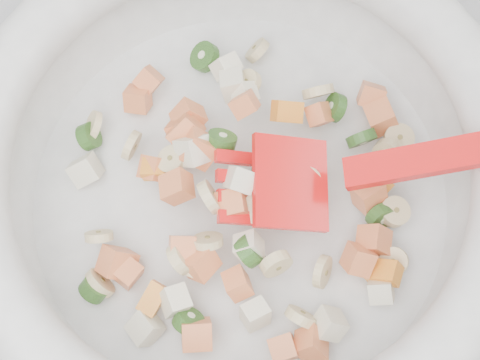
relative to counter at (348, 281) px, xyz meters
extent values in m
cube|color=#9A9A9F|center=(0.00, 0.00, 0.00)|extent=(2.00, 0.60, 0.90)
cylinder|color=silver|center=(-0.16, -0.02, 0.46)|extent=(0.36, 0.36, 0.02)
torus|color=silver|center=(-0.16, -0.02, 0.54)|extent=(0.44, 0.44, 0.05)
cylinder|color=#CEBD89|center=(-0.04, -0.06, 0.49)|extent=(0.03, 0.03, 0.01)
cylinder|color=#CEBD89|center=(-0.14, 0.07, 0.49)|extent=(0.03, 0.03, 0.03)
cylinder|color=#CEBD89|center=(-0.13, 0.11, 0.48)|extent=(0.02, 0.03, 0.03)
cylinder|color=#CEBD89|center=(-0.25, 0.02, 0.49)|extent=(0.02, 0.03, 0.03)
cylinder|color=#CEBD89|center=(-0.05, -0.10, 0.48)|extent=(0.03, 0.03, 0.02)
cylinder|color=#CEBD89|center=(-0.04, -0.01, 0.49)|extent=(0.03, 0.03, 0.03)
cylinder|color=#CEBD89|center=(-0.04, -0.02, 0.48)|extent=(0.03, 0.03, 0.03)
cylinder|color=#CEBD89|center=(-0.21, 0.00, 0.51)|extent=(0.03, 0.03, 0.02)
cylinder|color=#CEBD89|center=(-0.19, -0.07, 0.51)|extent=(0.03, 0.03, 0.03)
cylinder|color=#CEBD89|center=(-0.15, -0.06, 0.52)|extent=(0.04, 0.04, 0.02)
cylinder|color=#CEBD89|center=(-0.28, -0.05, 0.49)|extent=(0.03, 0.02, 0.03)
cylinder|color=#CEBD89|center=(-0.19, -0.04, 0.52)|extent=(0.02, 0.04, 0.04)
cylinder|color=#CEBD89|center=(-0.02, 0.00, 0.48)|extent=(0.03, 0.04, 0.01)
cylinder|color=#CEBD89|center=(-0.11, -0.03, 0.51)|extent=(0.03, 0.04, 0.03)
cylinder|color=#CEBD89|center=(-0.20, -0.09, 0.50)|extent=(0.04, 0.03, 0.03)
cylinder|color=#CEBD89|center=(-0.14, -0.10, 0.51)|extent=(0.03, 0.02, 0.03)
cylinder|color=#CEBD89|center=(-0.13, -0.14, 0.49)|extent=(0.03, 0.03, 0.03)
cylinder|color=#CEBD89|center=(-0.21, -0.08, 0.50)|extent=(0.02, 0.04, 0.04)
cylinder|color=#CEBD89|center=(-0.11, -0.04, 0.51)|extent=(0.03, 0.03, 0.03)
cylinder|color=#CEBD89|center=(-0.11, -0.10, 0.49)|extent=(0.03, 0.03, 0.03)
cylinder|color=#CEBD89|center=(-0.08, 0.05, 0.49)|extent=(0.03, 0.02, 0.03)
cylinder|color=#CEBD89|center=(-0.28, 0.05, 0.48)|extent=(0.02, 0.03, 0.03)
cylinder|color=#CEBD89|center=(-0.28, -0.09, 0.48)|extent=(0.03, 0.03, 0.03)
cube|color=#D06D41|center=(-0.03, 0.02, 0.48)|extent=(0.03, 0.03, 0.03)
cube|color=#D06D41|center=(-0.24, 0.07, 0.48)|extent=(0.03, 0.03, 0.03)
cube|color=#D06D41|center=(-0.06, -0.05, 0.49)|extent=(0.03, 0.03, 0.03)
cube|color=#D06D41|center=(-0.15, -0.16, 0.48)|extent=(0.02, 0.02, 0.02)
cube|color=#D06D41|center=(-0.04, 0.04, 0.49)|extent=(0.03, 0.03, 0.03)
cube|color=#D06D41|center=(-0.21, -0.14, 0.49)|extent=(0.03, 0.03, 0.03)
cube|color=#D06D41|center=(-0.17, -0.11, 0.50)|extent=(0.02, 0.03, 0.03)
cube|color=#D06D41|center=(-0.20, -0.09, 0.50)|extent=(0.03, 0.04, 0.03)
cube|color=#D06D41|center=(-0.23, -0.01, 0.50)|extent=(0.03, 0.03, 0.03)
cube|color=#D06D41|center=(-0.23, 0.08, 0.49)|extent=(0.03, 0.03, 0.03)
cube|color=#D06D41|center=(-0.06, -0.08, 0.49)|extent=(0.03, 0.03, 0.03)
cube|color=#D06D41|center=(-0.17, -0.05, 0.52)|extent=(0.03, 0.02, 0.03)
cube|color=#D06D41|center=(-0.20, 0.02, 0.51)|extent=(0.03, 0.04, 0.04)
cube|color=#D06D41|center=(-0.26, -0.08, 0.49)|extent=(0.04, 0.03, 0.04)
cube|color=#D06D41|center=(-0.19, 0.00, 0.52)|extent=(0.03, 0.03, 0.04)
cube|color=#D06D41|center=(-0.12, -0.16, 0.48)|extent=(0.03, 0.03, 0.03)
cube|color=#D06D41|center=(-0.20, 0.04, 0.50)|extent=(0.03, 0.03, 0.03)
cube|color=#D06D41|center=(-0.20, 0.02, 0.50)|extent=(0.03, 0.03, 0.04)
cube|color=#D06D41|center=(-0.15, 0.04, 0.51)|extent=(0.03, 0.03, 0.03)
cube|color=#D06D41|center=(-0.08, -0.10, 0.49)|extent=(0.03, 0.03, 0.03)
cube|color=#D06D41|center=(-0.26, -0.08, 0.49)|extent=(0.03, 0.03, 0.02)
cube|color=#D06D41|center=(-0.21, -0.03, 0.52)|extent=(0.03, 0.02, 0.03)
cube|color=#D06D41|center=(-0.21, -0.08, 0.50)|extent=(0.02, 0.02, 0.03)
cube|color=#D06D41|center=(-0.09, 0.03, 0.50)|extent=(0.03, 0.02, 0.03)
cylinder|color=green|center=(-0.28, 0.04, 0.48)|extent=(0.02, 0.03, 0.03)
cylinder|color=green|center=(-0.05, -0.06, 0.49)|extent=(0.03, 0.02, 0.03)
cylinder|color=green|center=(-0.07, 0.04, 0.49)|extent=(0.03, 0.03, 0.03)
cylinder|color=green|center=(-0.28, -0.09, 0.48)|extent=(0.03, 0.03, 0.03)
cylinder|color=green|center=(-0.21, -0.13, 0.49)|extent=(0.03, 0.03, 0.03)
cylinder|color=green|center=(-0.17, 0.00, 0.52)|extent=(0.04, 0.03, 0.03)
cylinder|color=green|center=(-0.06, 0.00, 0.49)|extent=(0.04, 0.02, 0.03)
cylinder|color=green|center=(-0.14, -0.03, 0.52)|extent=(0.03, 0.03, 0.02)
cylinder|color=green|center=(-0.18, 0.10, 0.48)|extent=(0.03, 0.04, 0.03)
cylinder|color=green|center=(-0.16, -0.08, 0.50)|extent=(0.03, 0.03, 0.03)
cube|color=beige|center=(-0.29, 0.01, 0.48)|extent=(0.03, 0.03, 0.03)
cube|color=beige|center=(-0.15, 0.05, 0.50)|extent=(0.03, 0.02, 0.03)
cube|color=beige|center=(-0.22, -0.11, 0.49)|extent=(0.03, 0.02, 0.03)
cube|color=beige|center=(-0.20, 0.00, 0.52)|extent=(0.03, 0.03, 0.04)
cube|color=beige|center=(-0.06, -0.12, 0.49)|extent=(0.02, 0.03, 0.03)
cube|color=beige|center=(-0.16, -0.04, 0.53)|extent=(0.03, 0.03, 0.03)
cube|color=beige|center=(-0.16, -0.13, 0.49)|extent=(0.02, 0.03, 0.03)
cube|color=beige|center=(-0.16, 0.08, 0.49)|extent=(0.03, 0.03, 0.03)
cube|color=beige|center=(-0.25, -0.13, 0.48)|extent=(0.03, 0.03, 0.03)
cube|color=beige|center=(-0.16, 0.06, 0.50)|extent=(0.02, 0.03, 0.03)
cube|color=beige|center=(-0.16, -0.08, 0.51)|extent=(0.03, 0.02, 0.03)
cube|color=beige|center=(-0.11, -0.14, 0.49)|extent=(0.03, 0.03, 0.03)
cube|color=gold|center=(-0.24, -0.11, 0.49)|extent=(0.03, 0.03, 0.02)
cube|color=gold|center=(-0.23, -0.01, 0.50)|extent=(0.02, 0.02, 0.02)
cube|color=gold|center=(-0.12, 0.03, 0.51)|extent=(0.03, 0.02, 0.03)
cube|color=gold|center=(-0.06, -0.11, 0.49)|extent=(0.03, 0.03, 0.03)
cube|color=gold|center=(-0.05, -0.04, 0.49)|extent=(0.03, 0.03, 0.03)
cube|color=red|center=(-0.12, -0.04, 0.52)|extent=(0.07, 0.08, 0.04)
cube|color=red|center=(-0.16, -0.01, 0.52)|extent=(0.03, 0.01, 0.02)
cube|color=red|center=(-0.17, -0.03, 0.52)|extent=(0.03, 0.01, 0.02)
cube|color=red|center=(-0.17, -0.05, 0.52)|extent=(0.03, 0.01, 0.02)
cube|color=red|center=(-0.17, -0.06, 0.52)|extent=(0.03, 0.01, 0.02)
camera|label=1|loc=(-0.19, -0.24, 1.04)|focal=55.00mm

